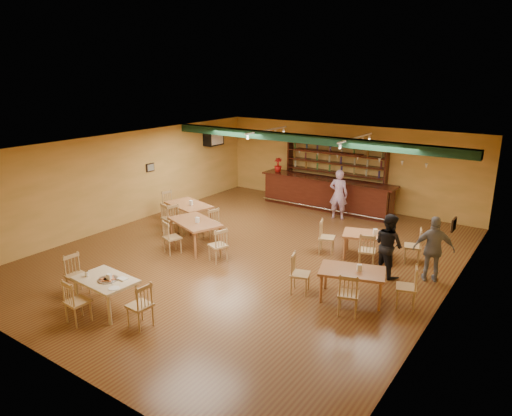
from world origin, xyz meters
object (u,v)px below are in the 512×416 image
Objects in this scene: dining_table_b at (368,246)px; dining_table_c at (196,234)px; dining_table_d at (351,285)px; patron_right_a at (389,245)px; patron_bar at (339,194)px; bar_counter at (326,194)px; near_table at (107,294)px; dining_table_a at (189,216)px.

dining_table_c reaches higher than dining_table_b.
patron_right_a is at bearing 65.08° from dining_table_d.
dining_table_b is 2.56m from dining_table_d.
patron_bar is 1.07× the size of patron_right_a.
dining_table_b is 0.97× the size of dining_table_d.
dining_table_d is (0.59, -2.49, 0.01)m from dining_table_b.
bar_counter is 4.64m from dining_table_b.
bar_counter reaches higher than dining_table_b.
dining_table_b is 4.83m from dining_table_c.
near_table is 0.83× the size of patron_right_a.
patron_bar is at bearing 85.23° from dining_table_c.
dining_table_a is at bearing -121.66° from bar_counter.
dining_table_a is at bearing 34.81° from patron_bar.
dining_table_b is 1.22m from patron_right_a.
patron_right_a is at bearing 120.01° from patron_bar.
patron_bar reaches higher than dining_table_d.
patron_bar reaches higher than near_table.
dining_table_c is 3.86m from near_table.
dining_table_a is 1.14× the size of dining_table_b.
patron_right_a reaches higher than bar_counter.
dining_table_a is 5.79m from dining_table_b.
dining_table_b is 3.49m from patron_bar.
bar_counter is 3.27× the size of dining_table_a.
dining_table_d and near_table have the same top height.
dining_table_c is at bearing -172.17° from dining_table_b.
patron_bar is (-2.16, 2.70, 0.51)m from dining_table_b.
near_table is at bearing -138.72° from dining_table_b.
dining_table_d is at bearing 107.68° from patron_bar.
patron_bar reaches higher than dining_table_a.
dining_table_a is 0.98× the size of dining_table_c.
dining_table_d is 1.07× the size of near_table.
patron_right_a reaches higher than near_table.
dining_table_b is at bearing -49.46° from bar_counter.
bar_counter is 3.19× the size of dining_table_c.
dining_table_d reaches higher than dining_table_b.
dining_table_a is 0.98× the size of patron_right_a.
near_table is at bearing -57.45° from dining_table_c.
dining_table_d is 5.30m from near_table.
dining_table_c is at bearing 55.18° from patron_bar.
patron_bar is (1.34, 8.55, 0.50)m from near_table.
dining_table_c is at bearing -103.41° from bar_counter.
dining_table_c is 1.13× the size of dining_table_d.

